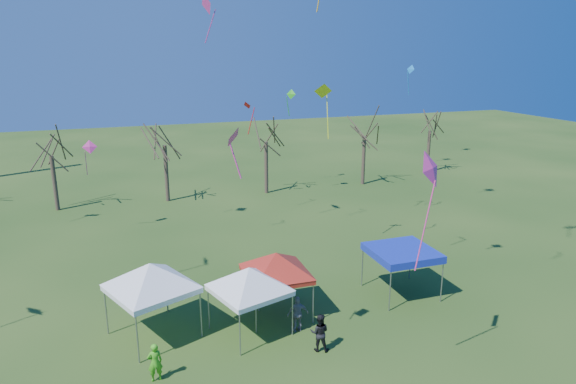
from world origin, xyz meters
name	(u,v)px	position (x,y,z in m)	size (l,w,h in m)	color
ground	(298,355)	(0.00, 0.00, 0.00)	(140.00, 140.00, 0.00)	#224315
tree_1	(49,136)	(-10.77, 24.65, 5.79)	(3.42, 3.42, 7.54)	#3D2D21
tree_2	(163,125)	(-2.37, 24.38, 6.29)	(3.71, 3.71, 8.18)	#3D2D21
tree_3	(266,123)	(6.03, 24.04, 6.08)	(3.59, 3.59, 7.91)	#3D2D21
tree_4	(365,119)	(15.36, 24.00, 6.06)	(3.58, 3.58, 7.89)	#3D2D21
tree_5	(431,116)	(23.72, 26.07, 5.73)	(3.39, 3.39, 7.46)	#3D2D21
tent_white_west	(150,268)	(-5.36, 3.48, 3.16)	(4.11, 4.11, 3.91)	gray
tent_white_mid	(249,272)	(-1.34, 2.38, 2.86)	(3.84, 3.84, 3.54)	gray
tent_red	(276,257)	(0.25, 3.54, 2.87)	(4.04, 4.04, 3.56)	gray
tent_blue	(402,253)	(6.84, 3.42, 2.23)	(3.10, 3.10, 2.42)	gray
person_dark	(320,333)	(0.97, 0.03, 0.81)	(0.79, 0.62, 1.63)	black
person_green	(155,362)	(-5.61, 0.22, 0.77)	(0.56, 0.37, 1.54)	green
person_grey	(298,314)	(0.65, 1.76, 0.82)	(0.96, 0.40, 1.65)	slate
kite_19	(291,95)	(7.58, 22.12, 8.53)	(0.78, 0.77, 2.20)	green
kite_1	(233,138)	(-2.57, -0.49, 9.17)	(0.86, 0.95, 1.86)	#D72F87
kite_22	(248,107)	(2.97, 18.25, 8.13)	(0.86, 0.91, 2.33)	red
kite_12	(410,70)	(19.93, 24.31, 10.25)	(0.57, 0.94, 2.79)	blue
kite_11	(207,4)	(-0.50, 13.86, 14.56)	(0.83, 1.34, 2.81)	#DC3088
kite_13	(90,148)	(-7.75, 17.73, 5.95)	(0.93, 0.68, 2.35)	#E23291
kite_17	(323,92)	(5.11, 9.78, 9.75)	(1.14, 0.83, 3.16)	#E2F319
kite_5	(431,170)	(3.67, -2.95, 8.10)	(1.44, 1.26, 4.34)	#F13592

